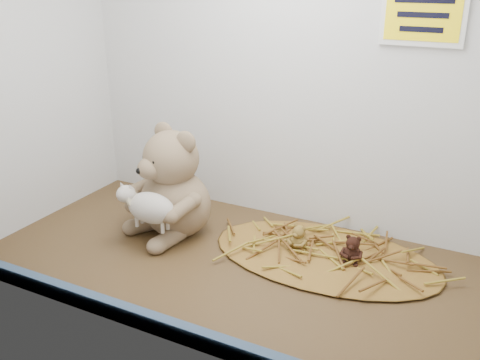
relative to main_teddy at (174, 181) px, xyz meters
The scene contains 8 objects.
alcove_shell 37.99cm from the main_teddy, ahead, with size 120.40×60.20×90.40cm.
front_rail 44.67cm from the main_teddy, 58.65° to the right, with size 119.28×2.20×3.60cm, color #334C63.
straw_bed 41.55cm from the main_teddy, ahead, with size 55.49×32.22×1.07cm, color brown.
main_teddy is the anchor object (origin of this frame).
toy_lamb 10.75cm from the main_teddy, 90.00° to the right, with size 16.35×9.98×10.57cm, color beige, non-canonical shape.
mini_teddy_tan 34.16cm from the main_teddy, ahead, with size 5.09×5.37×6.31cm, color olive, non-canonical shape.
mini_teddy_brown 46.85cm from the main_teddy, ahead, with size 5.28×5.57×6.55cm, color black, non-canonical shape.
wall_sign 69.72cm from the main_teddy, 22.41° to the left, with size 16.00×1.20×11.00cm, color yellow.
Camera 1 is at (49.54, -96.32, 64.29)cm, focal length 40.00 mm.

